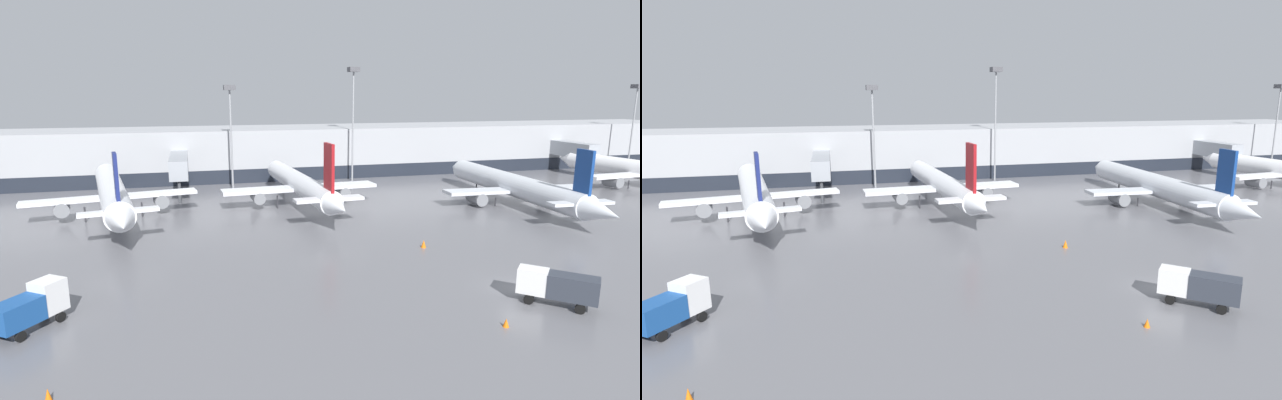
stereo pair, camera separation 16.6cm
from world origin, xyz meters
The scene contains 13 objects.
ground_plane centered at (0.00, 0.00, 0.00)m, with size 320.00×320.00×0.00m, color slate.
terminal_building centered at (0.03, 61.87, 4.50)m, with size 160.00×30.63×9.00m.
parked_jet_0 centered at (-34.35, 33.33, 3.24)m, with size 20.52×37.97×9.59m.
parked_jet_2 centered at (19.10, 27.56, 2.57)m, with size 20.63×38.22×9.10m.
parked_jet_4 centered at (-10.22, 34.02, 3.01)m, with size 21.69×34.94×9.77m.
service_truck_0 centered at (-35.41, 2.48, 1.61)m, with size 4.24×4.91×2.93m.
service_truck_1 centered at (0.69, -3.17, 1.56)m, with size 5.03×4.96×2.55m.
traffic_cone_0 centered at (-32.39, -6.63, 0.37)m, with size 0.39×0.39×0.75m.
traffic_cone_1 centered at (-2.37, 12.16, 0.39)m, with size 0.51×0.51×0.78m.
traffic_cone_3 centered at (-4.94, -5.28, 0.29)m, with size 0.42×0.42×0.59m.
apron_light_mast_2 centered at (60.74, 48.81, 13.55)m, with size 1.80×1.80×17.01m.
apron_light_mast_3 centered at (3.11, 51.60, 15.37)m, with size 1.80×1.80×19.66m.
apron_light_mast_4 centered at (-18.27, 48.23, 13.23)m, with size 1.80×1.80×16.56m.
Camera 1 is at (-24.82, -31.92, 15.31)m, focal length 28.00 mm.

